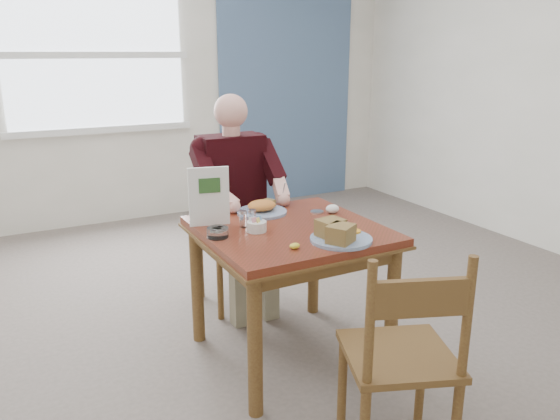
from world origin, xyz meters
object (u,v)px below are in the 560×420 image
near_plate (338,234)px  diner (236,187)px  table (290,247)px  chair_near (403,359)px  far_plate (262,208)px  chair_far (232,233)px

near_plate → diner: bearing=95.6°
table → chair_near: bearing=-90.4°
table → far_plate: (-0.02, 0.30, 0.14)m
near_plate → far_plate: size_ratio=1.05×
near_plate → chair_near: bearing=-99.6°
chair_near → near_plate: chair_near is taller
table → chair_far: (0.00, 0.80, -0.16)m
chair_near → near_plate: 0.71m
table → near_plate: near_plate is taller
chair_near → near_plate: (0.11, 0.63, 0.31)m
chair_near → near_plate: bearing=80.4°
table → chair_near: 0.95m
far_plate → chair_near: bearing=-89.6°
diner → far_plate: diner is taller
table → chair_near: (-0.01, -0.93, -0.16)m
table → diner: size_ratio=0.66×
table → diner: 0.73m
diner → far_plate: (-0.02, -0.41, -0.03)m
near_plate → far_plate: (-0.12, 0.60, -0.01)m
diner → far_plate: 0.41m
chair_far → far_plate: chair_far is taller
table → chair_far: bearing=90.0°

